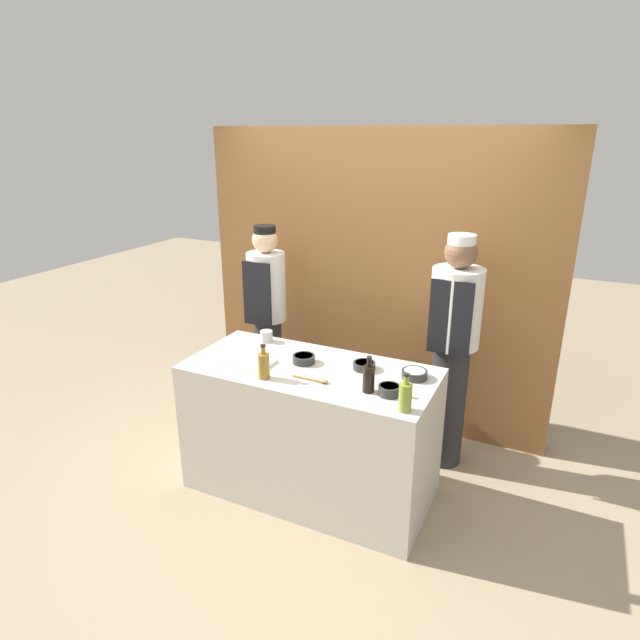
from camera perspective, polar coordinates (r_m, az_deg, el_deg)
ground_plane at (r=3.93m, az=-1.00°, el=-17.37°), size 14.00×14.00×0.00m
cabinet_wall at (r=4.40m, az=5.87°, el=4.12°), size 2.90×0.18×2.40m
counter at (r=3.68m, az=-1.04°, el=-11.64°), size 1.62×0.76×0.92m
sauce_bowl_yellow at (r=3.45m, az=4.74°, el=-4.83°), size 0.14×0.14×0.05m
sauce_bowl_white at (r=3.37m, az=10.05°, el=-5.66°), size 0.16×0.16×0.05m
sauce_bowl_purple at (r=3.53m, az=-1.74°, el=-4.13°), size 0.15×0.15×0.05m
sauce_bowl_orange at (r=3.14m, az=7.41°, el=-7.38°), size 0.13×0.13×0.06m
cutting_board at (r=3.56m, az=-7.70°, el=-4.42°), size 0.34×0.20×0.02m
bottle_soy at (r=3.14m, az=5.22°, el=-6.17°), size 0.07×0.07×0.22m
bottle_oil at (r=2.96m, az=9.08°, el=-8.04°), size 0.07×0.07×0.22m
bottle_vinegar at (r=3.31m, az=-6.03°, el=-4.81°), size 0.07×0.07×0.22m
cup_steel at (r=3.89m, az=-5.74°, el=-1.72°), size 0.09×0.09×0.08m
wooden_spoon at (r=3.28m, az=-0.57°, el=-6.37°), size 0.24×0.04×0.02m
chef_left at (r=4.40m, az=-5.63°, el=0.32°), size 0.31×0.31×1.67m
chef_right at (r=3.87m, az=13.95°, el=-2.64°), size 0.36×0.36×1.72m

